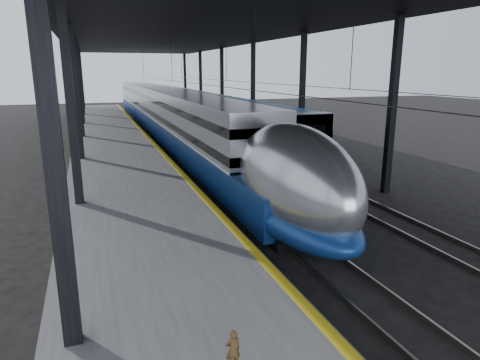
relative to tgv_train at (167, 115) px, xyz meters
name	(u,v)px	position (x,y,z in m)	size (l,w,h in m)	color
ground	(251,252)	(-2.00, -28.31, -2.17)	(160.00, 160.00, 0.00)	black
platform	(115,150)	(-5.50, -8.31, -1.67)	(6.00, 80.00, 1.00)	#4C4C4F
yellow_strip	(152,142)	(-2.70, -8.31, -1.16)	(0.30, 80.00, 0.01)	gold
rails	(216,150)	(2.50, -8.31, -2.09)	(6.52, 80.00, 0.16)	slate
canopy	(181,33)	(-0.10, -8.31, 6.95)	(18.00, 75.00, 9.47)	black
tgv_train	(167,115)	(0.00, 0.00, 0.00)	(3.23, 65.20, 4.63)	#ABADB2
second_train	(199,109)	(5.00, 7.63, -0.17)	(2.87, 56.05, 3.95)	#154C8C
child	(233,350)	(-4.99, -35.19, -0.77)	(0.29, 0.19, 0.80)	#473017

